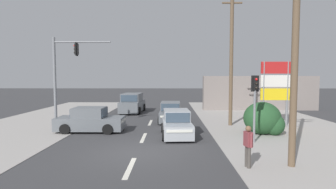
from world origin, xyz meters
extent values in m
plane|color=#3A3A3D|center=(0.00, 0.00, 0.00)|extent=(140.00, 140.00, 0.00)
cube|color=silver|center=(0.00, -2.00, 0.00)|extent=(0.20, 2.40, 0.01)
cube|color=silver|center=(0.00, 3.00, 0.00)|extent=(0.20, 2.40, 0.01)
cube|color=silver|center=(0.00, 8.00, 0.00)|extent=(0.20, 2.40, 0.01)
cube|color=#A39E99|center=(9.00, 2.00, 0.01)|extent=(10.00, 44.00, 0.02)
cube|color=#A39E99|center=(-8.50, 4.00, 0.01)|extent=(8.00, 40.00, 0.02)
cylinder|color=brown|center=(6.25, -1.81, 4.78)|extent=(0.26, 0.26, 9.55)
cylinder|color=brown|center=(5.85, 6.89, 4.88)|extent=(0.26, 0.26, 9.75)
cube|color=brown|center=(5.85, 6.89, 8.65)|extent=(1.40, 0.12, 0.10)
cylinder|color=slate|center=(-5.87, 4.89, 3.00)|extent=(0.18, 0.18, 6.00)
cylinder|color=slate|center=(-4.07, 4.90, 5.70)|extent=(3.60, 0.13, 0.11)
cube|color=black|center=(-4.43, 4.90, 5.25)|extent=(0.20, 0.26, 0.68)
cube|color=black|center=(-4.43, 4.90, 5.25)|extent=(0.04, 0.44, 0.84)
sphere|color=red|center=(-4.55, 4.90, 5.47)|extent=(0.13, 0.13, 0.13)
sphere|color=black|center=(-4.55, 4.90, 5.25)|extent=(0.13, 0.13, 0.13)
sphere|color=black|center=(-4.55, 4.90, 5.03)|extent=(0.13, 0.13, 0.13)
cylinder|color=slate|center=(5.96, 1.89, 1.40)|extent=(0.12, 0.12, 2.80)
cube|color=black|center=(5.96, 1.89, 3.14)|extent=(0.30, 0.25, 0.68)
cube|color=black|center=(5.96, 1.89, 3.14)|extent=(0.44, 0.14, 0.84)
sphere|color=red|center=(5.99, 1.78, 3.36)|extent=(0.13, 0.13, 0.13)
sphere|color=black|center=(5.99, 1.78, 3.14)|extent=(0.13, 0.13, 0.13)
sphere|color=black|center=(5.99, 1.78, 2.92)|extent=(0.13, 0.13, 0.13)
cylinder|color=slate|center=(8.20, 6.98, 2.30)|extent=(0.16, 0.16, 4.60)
cylinder|color=slate|center=(9.90, 6.98, 2.30)|extent=(0.16, 0.16, 4.60)
cube|color=red|center=(9.05, 6.98, 4.15)|extent=(2.10, 0.14, 0.84)
cube|color=silver|center=(9.05, 6.98, 3.20)|extent=(2.10, 0.14, 0.84)
cube|color=yellow|center=(9.05, 6.98, 2.25)|extent=(2.10, 0.14, 0.84)
ellipsoid|color=#234C28|center=(7.13, 4.05, 0.99)|extent=(2.23, 2.01, 1.97)
ellipsoid|color=#234C28|center=(7.74, 3.71, 0.64)|extent=(1.23, 1.12, 1.28)
cube|color=gray|center=(11.00, 16.00, 1.80)|extent=(12.00, 1.00, 3.60)
cube|color=slate|center=(1.53, 8.40, 0.51)|extent=(1.68, 3.63, 0.76)
cube|color=slate|center=(1.54, 8.70, 1.21)|extent=(1.52, 1.93, 0.64)
cube|color=#384756|center=(1.52, 7.73, 1.21)|extent=(1.36, 0.09, 0.54)
cube|color=#384756|center=(1.56, 9.67, 1.21)|extent=(1.33, 0.09, 0.51)
cube|color=white|center=(1.49, 6.58, 0.68)|extent=(1.36, 0.07, 0.14)
cylinder|color=black|center=(2.31, 7.26, 0.30)|extent=(0.19, 0.60, 0.60)
cylinder|color=black|center=(0.71, 7.30, 0.30)|extent=(0.19, 0.60, 0.60)
cylinder|color=black|center=(2.36, 9.49, 0.30)|extent=(0.19, 0.60, 0.60)
cylinder|color=black|center=(0.76, 9.53, 0.30)|extent=(0.19, 0.60, 0.60)
cube|color=#A3A8AD|center=(1.92, 3.38, 0.51)|extent=(1.80, 3.69, 0.76)
cube|color=#A3A8AD|center=(1.90, 3.68, 1.21)|extent=(1.59, 1.98, 0.64)
cube|color=#384756|center=(1.96, 2.71, 1.21)|extent=(1.36, 0.14, 0.54)
cube|color=#384756|center=(1.84, 4.65, 1.21)|extent=(1.33, 0.14, 0.51)
cube|color=white|center=(2.02, 1.57, 0.68)|extent=(1.36, 0.12, 0.14)
cylinder|color=black|center=(2.78, 2.31, 0.30)|extent=(0.21, 0.61, 0.60)
cylinder|color=black|center=(1.18, 2.22, 0.30)|extent=(0.21, 0.61, 0.60)
cylinder|color=black|center=(2.65, 4.54, 0.30)|extent=(0.21, 0.61, 0.60)
cylinder|color=black|center=(1.05, 4.45, 0.30)|extent=(0.21, 0.61, 0.60)
cube|color=slate|center=(-2.23, 13.90, 0.64)|extent=(2.09, 4.59, 1.00)
cube|color=slate|center=(-2.24, 13.70, 1.52)|extent=(1.87, 2.79, 0.76)
cube|color=#384756|center=(-2.17, 15.07, 1.52)|extent=(1.58, 0.15, 0.65)
cube|color=#384756|center=(-2.32, 12.33, 1.52)|extent=(1.55, 0.15, 0.61)
cube|color=white|center=(-2.10, 16.17, 0.86)|extent=(1.56, 0.13, 0.14)
cylinder|color=black|center=(-3.07, 15.34, 0.36)|extent=(0.26, 0.73, 0.72)
cylinder|color=black|center=(-1.23, 15.24, 0.36)|extent=(0.26, 0.73, 0.72)
cylinder|color=black|center=(-3.23, 12.56, 0.36)|extent=(0.26, 0.73, 0.72)
cylinder|color=black|center=(-1.39, 12.46, 0.36)|extent=(0.26, 0.73, 0.72)
cube|color=slate|center=(-3.56, 4.66, 0.54)|extent=(4.20, 1.70, 0.80)
cube|color=slate|center=(-3.61, 4.66, 1.25)|extent=(1.90, 1.56, 0.62)
cube|color=#384756|center=(-2.64, 4.66, 1.25)|extent=(0.06, 1.44, 0.53)
cube|color=#384756|center=(-4.58, 4.66, 1.25)|extent=(0.06, 1.40, 0.50)
cube|color=white|center=(-1.44, 4.66, 0.72)|extent=(0.04, 1.45, 0.14)
cylinder|color=black|center=(-2.26, 5.51, 0.32)|extent=(0.64, 0.19, 0.64)
cylinder|color=black|center=(-2.26, 3.81, 0.32)|extent=(0.64, 0.19, 0.64)
cylinder|color=black|center=(-4.86, 5.51, 0.32)|extent=(0.64, 0.19, 0.64)
cylinder|color=black|center=(-4.86, 3.81, 0.32)|extent=(0.64, 0.19, 0.64)
cylinder|color=#47423D|center=(4.53, -2.06, 0.42)|extent=(0.14, 0.14, 0.84)
cylinder|color=#47423D|center=(4.49, -1.88, 0.42)|extent=(0.14, 0.14, 0.84)
cube|color=brown|center=(4.51, -1.97, 1.12)|extent=(0.29, 0.40, 0.56)
sphere|color=brown|center=(4.51, -1.97, 1.52)|extent=(0.22, 0.22, 0.22)
cylinder|color=brown|center=(4.56, -2.20, 1.12)|extent=(0.09, 0.09, 0.54)
cylinder|color=brown|center=(4.46, -1.74, 1.12)|extent=(0.09, 0.09, 0.54)
camera|label=1|loc=(1.57, -11.81, 3.46)|focal=28.00mm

